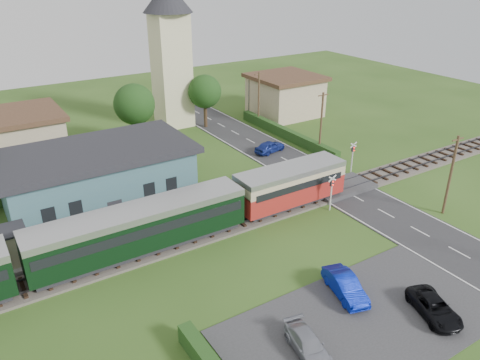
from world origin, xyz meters
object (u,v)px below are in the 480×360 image
crossing_signal_near (332,188)px  pedestrian_near (220,194)px  train (97,240)px  car_park_dark (434,308)px  station_building (98,177)px  equipment_hut (11,246)px  car_park_silver (308,345)px  church_tower (170,45)px  house_west (10,139)px  pedestrian_far (59,235)px  car_on_road (270,147)px  car_park_blue (345,286)px  house_east (285,95)px  crossing_signal_far (353,153)px

crossing_signal_near → pedestrian_near: size_ratio=1.78×
train → car_park_dark: 22.21m
crossing_signal_near → pedestrian_near: (-7.84, 5.40, -0.77)m
station_building → pedestrian_near: 10.53m
equipment_hut → crossing_signal_near: (24.40, -5.61, 0.39)m
train → car_park_silver: train is taller
church_tower → car_park_dark: bearing=-93.3°
equipment_hut → house_west: bearing=81.4°
station_building → church_tower: 23.89m
pedestrian_far → car_on_road: bearing=-68.9°
car_park_blue → train: bearing=152.1°
station_building → crossing_signal_near: bearing=-34.8°
church_tower → house_east: size_ratio=2.00×
church_tower → pedestrian_far: size_ratio=10.02×
equipment_hut → car_park_silver: bearing=-54.7°
house_east → car_park_blue: bearing=-121.6°
equipment_hut → train: (5.07, -3.20, 0.43)m
train → church_tower: church_tower is taller
car_park_blue → pedestrian_near: (-0.86, 14.50, 0.62)m
crossing_signal_far → train: bearing=-174.8°
church_tower → car_on_road: size_ratio=4.61×
crossing_signal_near → car_park_silver: (-12.18, -11.66, -1.52)m
crossing_signal_far → car_park_dark: bearing=-121.2°
car_park_dark → church_tower: bearing=106.2°
car_park_dark → train: bearing=154.0°
church_tower → house_west: (-20.00, -3.00, -7.43)m
equipment_hut → crossing_signal_near: crossing_signal_near is taller
equipment_hut → crossing_signal_far: crossing_signal_far is taller
house_west → car_on_road: 27.52m
train → crossing_signal_far: 26.64m
car_park_blue → pedestrian_near: bearing=108.4°
equipment_hut → pedestrian_near: (16.56, -0.20, -0.38)m
house_east → car_park_dark: bearing=-114.7°
car_park_blue → car_park_silver: (-5.20, -2.57, -0.13)m
house_east → car_park_dark: 41.68m
crossing_signal_near → car_park_dark: 14.01m
house_west → house_east: (35.00, -1.00, 0.00)m
church_tower → crossing_signal_far: bearing=-70.0°
train → station_building: bearing=72.0°
train → crossing_signal_far: bearing=5.2°
house_west → house_east: same height
car_on_road → equipment_hut: bearing=94.0°
equipment_hut → house_east: (38.00, 18.80, 1.05)m
equipment_hut → car_on_road: equipment_hut is taller
crossing_signal_far → car_on_road: (-3.77, 8.92, -1.44)m
house_east → pedestrian_near: 28.69m
crossing_signal_far → pedestrian_far: bearing=177.7°
car_park_blue → car_on_road: bearing=80.5°
crossing_signal_near → equipment_hut: bearing=167.1°
church_tower → car_park_blue: size_ratio=4.32×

